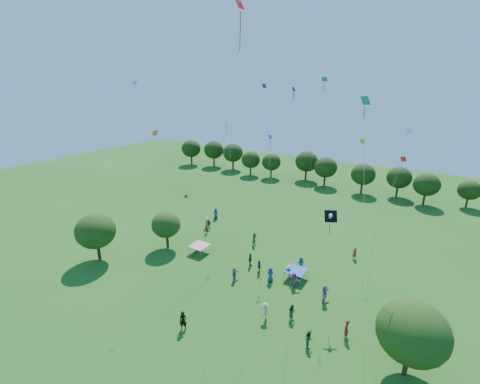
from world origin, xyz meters
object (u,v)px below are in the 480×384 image
pirate_kite (330,217)px  near_tree_east (413,332)px  red_high_kite (236,67)px  man_in_black (183,321)px  near_tree_west (96,231)px  near_tree_north (166,225)px  tent_red_stripe (199,246)px  tent_blue (296,270)px

pirate_kite → near_tree_east: bearing=-34.7°
near_tree_east → red_high_kite: (-17.03, 3.05, 18.57)m
man_in_black → pirate_kite: pirate_kite is taller
near_tree_west → near_tree_north: bearing=53.0°
near_tree_west → red_high_kite: bearing=14.4°
near_tree_west → red_high_kite: size_ratio=0.23×
near_tree_east → man_in_black: bearing=-163.3°
near_tree_west → man_in_black: near_tree_west is taller
near_tree_west → pirate_kite: pirate_kite is taller
tent_red_stripe → man_in_black: man_in_black is taller
near_tree_north → tent_red_stripe: (4.58, 1.14, -2.34)m
tent_blue → red_high_kite: red_high_kite is taller
near_tree_west → near_tree_north: 8.55m
tent_red_stripe → tent_blue: size_ratio=1.00×
near_tree_west → near_tree_north: size_ratio=1.20×
near_tree_west → pirate_kite: bearing=15.2°
near_tree_west → red_high_kite: red_high_kite is taller
near_tree_north → tent_blue: size_ratio=2.32×
near_tree_east → tent_red_stripe: size_ratio=2.84×
near_tree_north → man_in_black: 16.23m
near_tree_west → man_in_black: (17.19, -3.77, -3.01)m
tent_red_stripe → near_tree_east: bearing=-14.5°
tent_red_stripe → tent_blue: bearing=5.0°
tent_blue → near_tree_north: bearing=-172.6°
near_tree_north → red_high_kite: (12.54, -2.28, 19.15)m
near_tree_west → near_tree_east: 34.73m
near_tree_east → red_high_kite: 25.38m
pirate_kite → near_tree_west: bearing=-164.8°
tent_blue → red_high_kite: bearing=-137.9°
near_tree_east → man_in_black: near_tree_east is taller
near_tree_west → tent_blue: near_tree_west is taller
tent_red_stripe → tent_blue: (13.00, 1.13, 0.00)m
near_tree_east → tent_blue: 14.49m
near_tree_west → near_tree_north: (5.13, 6.82, -0.57)m
near_tree_east → pirate_kite: 11.27m
man_in_black → near_tree_east: bearing=-14.3°
near_tree_north → near_tree_east: near_tree_east is taller
near_tree_east → red_high_kite: bearing=169.8°
near_tree_west → tent_blue: bearing=21.8°
near_tree_east → pirate_kite: bearing=145.3°
tent_blue → pirate_kite: bearing=-27.0°
near_tree_east → pirate_kite: (-8.25, 5.71, 5.13)m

